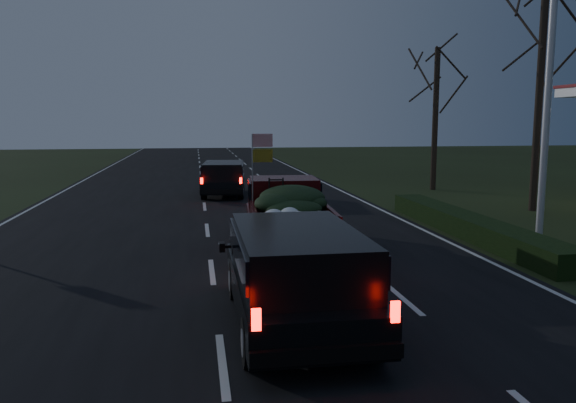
{
  "coord_description": "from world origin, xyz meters",
  "views": [
    {
      "loc": [
        -0.31,
        -12.6,
        3.44
      ],
      "look_at": [
        2.11,
        2.05,
        1.3
      ],
      "focal_mm": 35.0,
      "sensor_mm": 36.0,
      "label": 1
    }
  ],
  "objects": [
    {
      "name": "bare_tree_mid",
      "position": [
        12.5,
        7.0,
        6.35
      ],
      "size": [
        3.6,
        3.6,
        8.5
      ],
      "color": "black",
      "rests_on": "ground"
    },
    {
      "name": "light_pole",
      "position": [
        9.5,
        2.0,
        5.48
      ],
      "size": [
        0.5,
        0.9,
        9.16
      ],
      "color": "silver",
      "rests_on": "ground"
    },
    {
      "name": "lead_suv",
      "position": [
        0.95,
        13.3,
        0.96
      ],
      "size": [
        2.26,
        4.57,
        1.27
      ],
      "rotation": [
        0.0,
        0.0,
        -0.1
      ],
      "color": "black",
      "rests_on": "ground"
    },
    {
      "name": "hedge_row",
      "position": [
        7.8,
        3.0,
        0.3
      ],
      "size": [
        1.0,
        10.0,
        0.6
      ],
      "primitive_type": "cube",
      "color": "black",
      "rests_on": "ground"
    },
    {
      "name": "road_asphalt",
      "position": [
        0.0,
        0.0,
        0.01
      ],
      "size": [
        14.0,
        120.0,
        0.02
      ],
      "primitive_type": "cube",
      "color": "black",
      "rests_on": "ground"
    },
    {
      "name": "pickup_truck",
      "position": [
        2.09,
        2.15,
        1.04
      ],
      "size": [
        2.34,
        5.4,
        2.77
      ],
      "rotation": [
        0.0,
        0.0,
        -0.06
      ],
      "color": "#370709",
      "rests_on": "ground"
    },
    {
      "name": "bare_tree_far",
      "position": [
        11.5,
        14.0,
        5.23
      ],
      "size": [
        3.6,
        3.6,
        7.0
      ],
      "color": "black",
      "rests_on": "ground"
    },
    {
      "name": "rear_suv",
      "position": [
        1.29,
        -3.72,
        1.04
      ],
      "size": [
        2.22,
        4.8,
        1.38
      ],
      "rotation": [
        0.0,
        0.0,
        -0.0
      ],
      "color": "black",
      "rests_on": "ground"
    },
    {
      "name": "ground",
      "position": [
        0.0,
        0.0,
        0.0
      ],
      "size": [
        120.0,
        120.0,
        0.0
      ],
      "primitive_type": "plane",
      "color": "black",
      "rests_on": "ground"
    }
  ]
}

